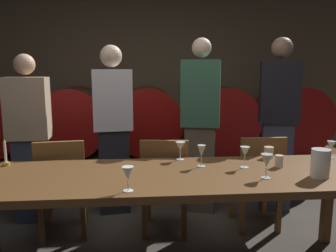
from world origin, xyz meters
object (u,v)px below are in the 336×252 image
object	(u,v)px
guest_center_right	(200,125)
pitcher	(320,163)
wine_barrel_right	(221,119)
guest_far_right	(278,124)
chair_left	(62,184)
candle_center	(6,158)
wine_barrel_center	(147,120)
wine_glass_center_left	(201,152)
guest_far_left	(29,138)
wine_glass_center_right	(245,152)
guest_center_left	(113,129)
chair_center	(165,182)
wine_glass_left	(180,147)
wine_barrel_left	(76,121)
wine_glass_far_left	(128,174)
dining_table	(170,183)
cup_center_right	(269,152)
cup_center_left	(279,161)
chair_right	(258,178)
wine_glass_right	(267,161)
wine_glass_far_right	(331,146)

from	to	relation	value
guest_center_right	pitcher	bearing A→B (deg)	128.48
wine_barrel_right	guest_far_right	world-z (taller)	guest_far_right
chair_left	candle_center	xyz separation A→B (m)	(-0.32, -0.33, 0.32)
wine_barrel_center	pitcher	size ratio (longest dim) A/B	4.56
wine_glass_center_left	guest_far_right	bearing A→B (deg)	43.83
guest_far_left	wine_glass_center_right	world-z (taller)	guest_far_left
guest_center_left	pitcher	distance (m)	1.95
chair_center	wine_glass_left	xyz separation A→B (m)	(0.10, -0.25, 0.37)
wine_barrel_left	wine_glass_far_left	xyz separation A→B (m)	(0.75, -2.50, 0.06)
guest_center_left	guest_far_right	xyz separation A→B (m)	(1.67, -0.08, 0.04)
dining_table	candle_center	distance (m)	1.24
dining_table	cup_center_right	size ratio (longest dim) A/B	31.75
guest_center_right	wine_glass_left	bearing A→B (deg)	83.27
wine_barrel_right	chair_center	world-z (taller)	wine_barrel_right
chair_center	cup_center_left	size ratio (longest dim) A/B	9.99
guest_center_left	candle_center	xyz separation A→B (m)	(-0.72, -0.85, -0.06)
guest_far_right	guest_far_left	bearing A→B (deg)	17.14
wine_barrel_left	wine_glass_left	size ratio (longest dim) A/B	5.98
pitcher	wine_glass_far_left	distance (m)	1.26
chair_left	cup_center_left	bearing A→B (deg)	155.38
candle_center	wine_glass_far_left	distance (m)	1.10
chair_left	chair_right	world-z (taller)	same
wine_glass_far_left	chair_left	bearing A→B (deg)	122.59
wine_glass_center_left	wine_barrel_left	bearing A→B (deg)	122.00
wine_glass_far_left	guest_center_left	bearing A→B (deg)	97.59
wine_glass_right	cup_center_right	xyz separation A→B (m)	(0.21, 0.50, -0.07)
chair_right	guest_far_right	bearing A→B (deg)	-129.10
guest_center_right	wine_barrel_left	bearing A→B (deg)	-22.20
pitcher	wine_glass_right	world-z (taller)	pitcher
pitcher	cup_center_right	size ratio (longest dim) A/B	2.08
wine_glass_far_left	wine_glass_far_right	xyz separation A→B (m)	(1.60, 0.61, -0.00)
wine_barrel_center	candle_center	size ratio (longest dim) A/B	4.22
wine_glass_left	chair_center	bearing A→B (deg)	112.30
guest_center_right	wine_barrel_right	bearing A→B (deg)	-99.47
guest_far_left	wine_glass_far_left	size ratio (longest dim) A/B	10.77
pitcher	wine_glass_right	size ratio (longest dim) A/B	1.17
wine_barrel_right	candle_center	xyz separation A→B (m)	(-2.08, -1.89, 0.01)
wine_barrel_left	chair_right	size ratio (longest dim) A/B	0.98
pitcher	chair_left	bearing A→B (deg)	157.05
wine_barrel_center	wine_glass_left	xyz separation A→B (m)	(0.21, -1.84, 0.06)
wine_glass_far_right	cup_center_left	bearing A→B (deg)	-157.70
chair_right	wine_glass_far_left	bearing A→B (deg)	39.71
guest_far_right	pitcher	distance (m)	1.25
wine_glass_far_right	guest_center_left	bearing A→B (deg)	154.68
wine_glass_left	cup_center_right	bearing A→B (deg)	-0.15
guest_far_left	guest_center_left	distance (m)	0.79
wine_glass_far_left	cup_center_left	xyz separation A→B (m)	(1.08, 0.40, -0.06)
guest_far_left	cup_center_right	size ratio (longest dim) A/B	17.62
wine_barrel_center	guest_center_left	bearing A→B (deg)	-109.59
candle_center	pitcher	size ratio (longest dim) A/B	1.08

